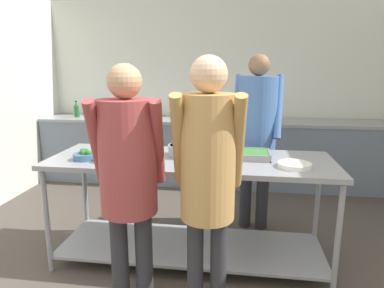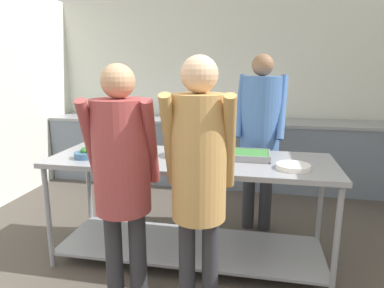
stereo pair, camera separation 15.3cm
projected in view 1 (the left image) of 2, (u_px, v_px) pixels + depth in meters
name	position (u px, v px, depth m)	size (l,w,h in m)	color
wall_rear	(213.00, 91.00, 5.15)	(5.09, 0.06, 2.65)	silver
back_counter	(210.00, 151.00, 4.98)	(4.93, 0.65, 0.94)	slate
serving_counter	(190.00, 192.00, 2.93)	(2.36, 0.80, 0.93)	gray
broccoli_bowl	(85.00, 155.00, 2.82)	(0.18, 0.18, 0.09)	#3D668C
serving_tray_roast	(126.00, 156.00, 2.83)	(0.42, 0.32, 0.05)	gray
sauce_pan	(184.00, 150.00, 2.93)	(0.42, 0.28, 0.10)	gray
serving_tray_vegetables	(241.00, 154.00, 2.89)	(0.48, 0.29, 0.05)	gray
plate_stack	(294.00, 165.00, 2.60)	(0.26, 0.26, 0.04)	white
guest_serving_left	(208.00, 170.00, 1.99)	(0.44, 0.36, 1.74)	#2D2D33
guest_serving_right	(128.00, 170.00, 2.12)	(0.49, 0.39, 1.70)	#2D2D33
cook_behind_counter	(257.00, 125.00, 3.43)	(0.51, 0.39, 1.80)	#2D2D33
water_bottle	(77.00, 110.00, 5.10)	(0.07, 0.07, 0.24)	#23602D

